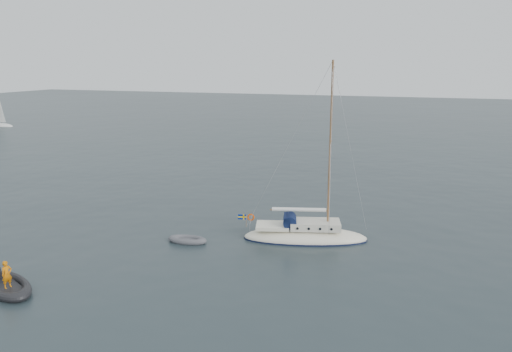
% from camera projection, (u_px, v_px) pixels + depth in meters
% --- Properties ---
extents(ground, '(300.00, 300.00, 0.00)m').
position_uv_depth(ground, '(280.00, 242.00, 33.17)').
color(ground, black).
rests_on(ground, ground).
extents(sailboat, '(8.68, 2.60, 12.36)m').
position_uv_depth(sailboat, '(306.00, 226.00, 33.34)').
color(sailboat, white).
rests_on(sailboat, ground).
extents(dinghy, '(2.67, 1.21, 0.38)m').
position_uv_depth(dinghy, '(187.00, 240.00, 33.04)').
color(dinghy, '#54545A').
rests_on(dinghy, ground).
extents(rib, '(4.31, 1.96, 1.69)m').
position_uv_depth(rib, '(6.00, 285.00, 26.10)').
color(rib, black).
rests_on(rib, ground).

